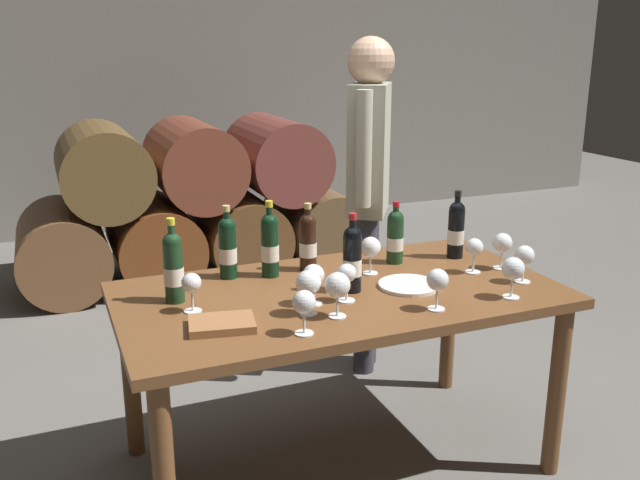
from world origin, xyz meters
TOP-DOWN VIEW (x-y plane):
  - ground_plane at (0.00, 0.00)m, footprint 14.00×14.00m
  - cellar_back_wall at (0.00, 4.20)m, footprint 10.00×0.24m
  - barrel_stack at (-0.00, 2.60)m, footprint 2.49×0.90m
  - dining_table at (0.00, 0.00)m, footprint 1.70×0.90m
  - wine_bottle_0 at (0.04, -0.02)m, footprint 0.07×0.07m
  - wine_bottle_1 at (0.36, 0.23)m, footprint 0.07×0.07m
  - wine_bottle_2 at (-0.36, 0.31)m, footprint 0.07×0.07m
  - wine_bottle_3 at (-0.19, 0.27)m, footprint 0.07×0.07m
  - wine_bottle_4 at (-0.61, 0.13)m, footprint 0.07×0.07m
  - wine_bottle_5 at (-0.02, 0.28)m, footprint 0.07×0.07m
  - wine_bottle_6 at (0.65, 0.19)m, footprint 0.07×0.07m
  - wine_glass_0 at (0.24, -0.31)m, footprint 0.08×0.08m
  - wine_glass_1 at (-0.57, 0.00)m, footprint 0.07×0.07m
  - wine_glass_2 at (-0.12, -0.24)m, footprint 0.09×0.09m
  - wine_glass_3 at (-0.02, -0.11)m, footprint 0.07×0.07m
  - wine_glass_4 at (0.74, -0.02)m, footprint 0.08×0.08m
  - wine_glass_5 at (-0.28, -0.33)m, footprint 0.08×0.08m
  - wine_glass_6 at (0.60, -0.02)m, footprint 0.07×0.07m
  - wine_glass_7 at (0.72, -0.19)m, footprint 0.08×0.08m
  - wine_glass_8 at (-0.15, -0.10)m, footprint 0.08×0.08m
  - wine_glass_9 at (0.20, 0.13)m, footprint 0.08×0.08m
  - wine_glass_10 at (-0.20, -0.18)m, footprint 0.09×0.09m
  - wine_glass_11 at (0.56, -0.32)m, footprint 0.09×0.09m
  - tasting_notebook at (-0.52, -0.18)m, footprint 0.25×0.20m
  - serving_plate at (0.27, -0.07)m, footprint 0.24×0.24m
  - sommelier_presenting at (0.49, 0.75)m, footprint 0.33×0.43m

SIDE VIEW (x-z plane):
  - ground_plane at x=0.00m, z-range 0.00..0.00m
  - barrel_stack at x=0.00m, z-range -0.04..1.11m
  - dining_table at x=0.00m, z-range 0.29..1.05m
  - serving_plate at x=0.27m, z-range 0.76..0.77m
  - tasting_notebook at x=-0.52m, z-range 0.76..0.79m
  - wine_glass_1 at x=-0.57m, z-range 0.79..0.94m
  - wine_glass_3 at x=-0.02m, z-range 0.79..0.94m
  - wine_glass_6 at x=0.60m, z-range 0.79..0.94m
  - wine_glass_5 at x=-0.28m, z-range 0.79..0.94m
  - wine_glass_7 at x=0.72m, z-range 0.79..0.95m
  - wine_glass_0 at x=0.24m, z-range 0.79..0.95m
  - wine_glass_8 at x=-0.15m, z-range 0.79..0.95m
  - wine_glass_4 at x=0.74m, z-range 0.79..0.95m
  - wine_glass_9 at x=0.20m, z-range 0.79..0.95m
  - wine_glass_11 at x=0.56m, z-range 0.79..0.95m
  - wine_glass_2 at x=-0.12m, z-range 0.79..0.96m
  - wine_glass_10 at x=-0.20m, z-range 0.79..0.96m
  - wine_bottle_1 at x=0.36m, z-range 0.74..1.02m
  - wine_bottle_5 at x=-0.02m, z-range 0.74..1.03m
  - wine_bottle_2 at x=-0.36m, z-range 0.74..1.04m
  - wine_bottle_6 at x=0.65m, z-range 0.74..1.04m
  - wine_bottle_0 at x=0.04m, z-range 0.74..1.05m
  - wine_bottle_3 at x=-0.19m, z-range 0.74..1.05m
  - wine_bottle_4 at x=-0.61m, z-range 0.74..1.06m
  - sommelier_presenting at x=0.49m, z-range 0.19..1.90m
  - cellar_back_wall at x=0.00m, z-range 0.00..2.80m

